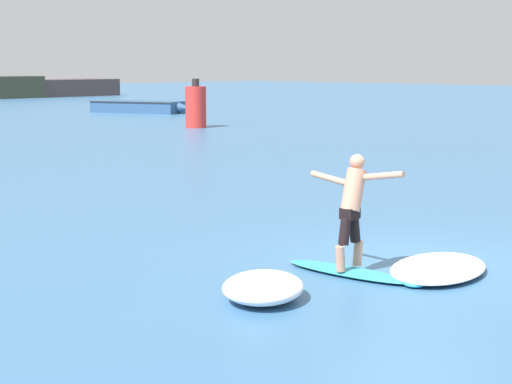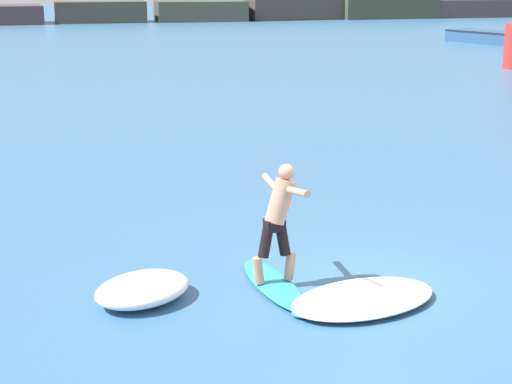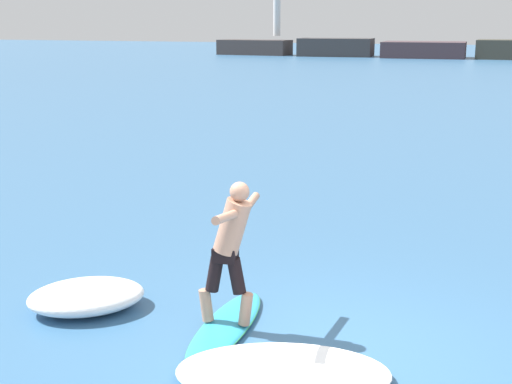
# 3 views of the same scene
# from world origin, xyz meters

# --- Properties ---
(ground_plane) EXTENTS (200.00, 200.00, 0.00)m
(ground_plane) POSITION_xyz_m (0.00, 0.00, 0.00)
(ground_plane) COLOR #35628B
(surfboard) EXTENTS (0.64, 2.29, 0.23)m
(surfboard) POSITION_xyz_m (-1.27, 0.22, 0.05)
(surfboard) COLOR #2C9CC3
(surfboard) RESTS_ON ground
(surfer) EXTENTS (0.64, 1.55, 1.64)m
(surfer) POSITION_xyz_m (-1.21, 0.26, 1.05)
(surfer) COLOR tan
(surfer) RESTS_ON surfboard
(wave_foam_at_tail) EXTENTS (2.37, 1.82, 0.16)m
(wave_foam_at_tail) POSITION_xyz_m (-0.32, -0.63, 0.08)
(wave_foam_at_tail) COLOR white
(wave_foam_at_tail) RESTS_ON ground
(wave_foam_at_nose) EXTENTS (1.74, 1.67, 0.33)m
(wave_foam_at_nose) POSITION_xyz_m (-3.08, 0.24, 0.17)
(wave_foam_at_nose) COLOR white
(wave_foam_at_nose) RESTS_ON ground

